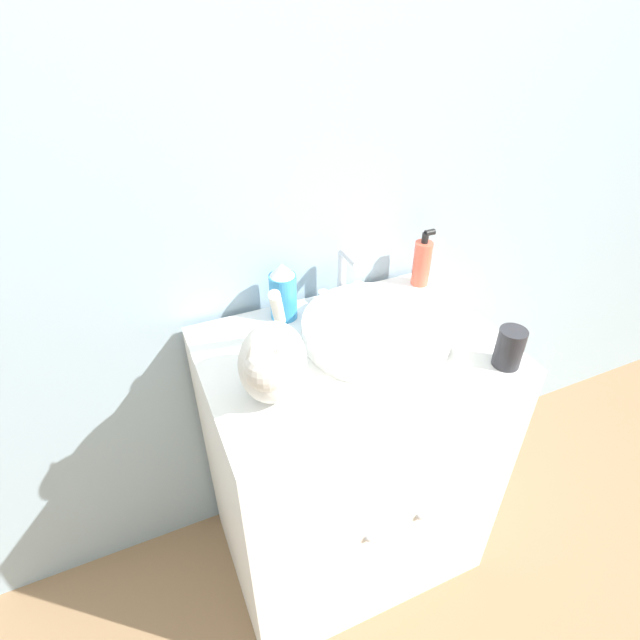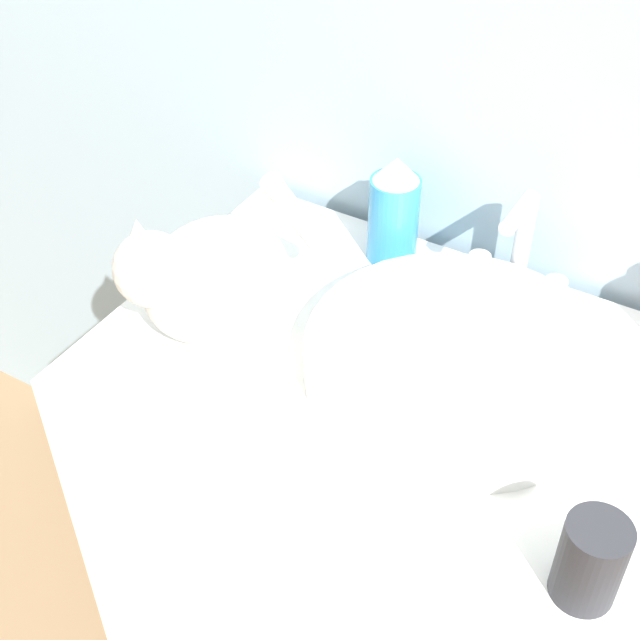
{
  "view_description": "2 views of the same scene",
  "coord_description": "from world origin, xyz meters",
  "px_view_note": "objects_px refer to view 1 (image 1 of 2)",
  "views": [
    {
      "loc": [
        -0.48,
        -0.61,
        1.7
      ],
      "look_at": [
        -0.11,
        0.23,
        1.04
      ],
      "focal_mm": 28.0,
      "sensor_mm": 36.0,
      "label": 1
    },
    {
      "loc": [
        0.34,
        -0.51,
        1.7
      ],
      "look_at": [
        -0.09,
        0.22,
        0.97
      ],
      "focal_mm": 50.0,
      "sensor_mm": 36.0,
      "label": 2
    }
  ],
  "objects_px": {
    "cup": "(509,348)",
    "cat": "(272,361)",
    "soap_bottle": "(422,262)",
    "spray_bottle": "(283,292)"
  },
  "relations": [
    {
      "from": "cat",
      "to": "cup",
      "type": "relative_size",
      "value": 2.89
    },
    {
      "from": "cup",
      "to": "cat",
      "type": "bearing_deg",
      "value": 166.43
    },
    {
      "from": "soap_bottle",
      "to": "spray_bottle",
      "type": "relative_size",
      "value": 1.06
    },
    {
      "from": "soap_bottle",
      "to": "spray_bottle",
      "type": "xyz_separation_m",
      "value": [
        -0.44,
        0.0,
        0.01
      ]
    },
    {
      "from": "cat",
      "to": "cup",
      "type": "distance_m",
      "value": 0.57
    },
    {
      "from": "soap_bottle",
      "to": "cat",
      "type": "bearing_deg",
      "value": -154.19
    },
    {
      "from": "spray_bottle",
      "to": "soap_bottle",
      "type": "bearing_deg",
      "value": -0.08
    },
    {
      "from": "soap_bottle",
      "to": "cup",
      "type": "xyz_separation_m",
      "value": [
        -0.02,
        -0.41,
        -0.02
      ]
    },
    {
      "from": "soap_bottle",
      "to": "spray_bottle",
      "type": "height_order",
      "value": "soap_bottle"
    },
    {
      "from": "cat",
      "to": "soap_bottle",
      "type": "bearing_deg",
      "value": 141.82
    }
  ]
}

